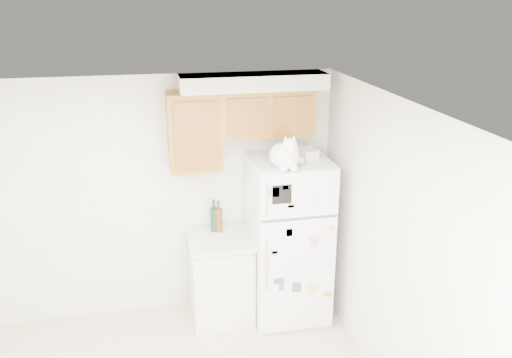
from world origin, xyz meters
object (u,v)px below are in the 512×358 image
object	(u,v)px
refrigerator	(289,240)
storage_box_back	(301,150)
cat	(286,155)
storage_box_front	(310,155)
bottle_green	(214,215)
base_counter	(221,277)
bottle_amber	(219,216)

from	to	relation	value
refrigerator	storage_box_back	size ratio (longest dim) A/B	9.44
cat	storage_box_front	xyz separation A→B (m)	(0.30, 0.23, -0.08)
refrigerator	bottle_green	bearing A→B (deg)	162.09
base_counter	storage_box_front	world-z (taller)	storage_box_front
refrigerator	base_counter	size ratio (longest dim) A/B	1.85
storage_box_front	bottle_amber	bearing A→B (deg)	150.14
refrigerator	bottle_amber	world-z (taller)	refrigerator
refrigerator	bottle_green	xyz separation A→B (m)	(-0.72, 0.23, 0.24)
refrigerator	storage_box_back	world-z (taller)	storage_box_back
bottle_green	storage_box_back	bearing A→B (deg)	-6.00
storage_box_front	bottle_green	xyz separation A→B (m)	(-0.91, 0.25, -0.66)
storage_box_front	base_counter	bearing A→B (deg)	158.86
refrigerator	storage_box_back	distance (m)	0.92
bottle_green	bottle_amber	world-z (taller)	bottle_green
bottle_amber	base_counter	bearing A→B (deg)	-94.85
refrigerator	bottle_amber	size ratio (longest dim) A/B	5.10
base_counter	storage_box_back	bearing A→B (deg)	4.67
storage_box_front	bottle_green	distance (m)	1.15
storage_box_front	refrigerator	bearing A→B (deg)	158.73
base_counter	storage_box_front	distance (m)	1.56
refrigerator	bottle_amber	distance (m)	0.75
bottle_amber	storage_box_front	bearing A→B (deg)	-14.85
cat	storage_box_back	size ratio (longest dim) A/B	2.74
cat	storage_box_front	size ratio (longest dim) A/B	3.29
cat	refrigerator	bearing A→B (deg)	65.28
cat	bottle_amber	xyz separation A→B (m)	(-0.57, 0.45, -0.74)
cat	storage_box_back	xyz separation A→B (m)	(0.26, 0.39, -0.08)
storage_box_back	storage_box_front	distance (m)	0.17
base_counter	bottle_amber	size ratio (longest dim) A/B	2.76
storage_box_front	bottle_amber	size ratio (longest dim) A/B	0.45
bottle_amber	cat	bearing A→B (deg)	-38.83
refrigerator	cat	size ratio (longest dim) A/B	3.44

